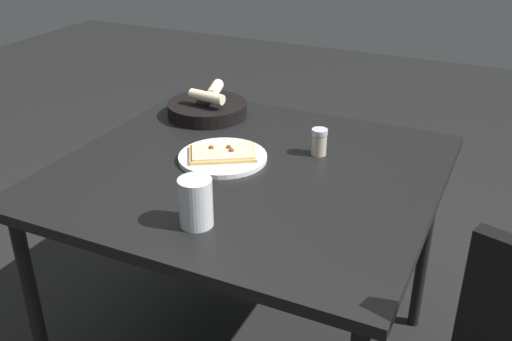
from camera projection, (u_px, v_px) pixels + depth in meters
The scene contains 5 objects.
dining_table at pixel (248, 187), 1.69m from camera, with size 1.05×0.98×0.74m.
pizza_plate at pixel (223, 156), 1.70m from camera, with size 0.26×0.26×0.04m.
bread_basket at pixel (208, 108), 2.01m from camera, with size 0.27×0.27×0.11m.
beer_glass at pixel (196, 204), 1.36m from camera, with size 0.08×0.08×0.12m.
pepper_shaker at pixel (319, 143), 1.72m from camera, with size 0.05×0.05×0.08m.
Camera 1 is at (0.66, -1.33, 1.47)m, focal length 40.99 mm.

